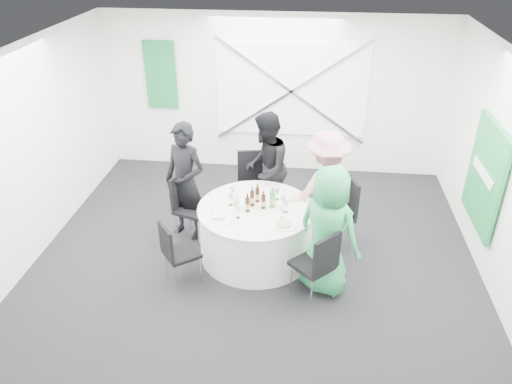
# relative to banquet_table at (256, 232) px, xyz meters

# --- Properties ---
(floor) EXTENTS (6.00, 6.00, 0.00)m
(floor) POSITION_rel_banquet_table_xyz_m (0.00, -0.20, -0.38)
(floor) COLOR black
(floor) RESTS_ON ground
(ceiling) EXTENTS (6.00, 6.00, 0.00)m
(ceiling) POSITION_rel_banquet_table_xyz_m (0.00, -0.20, 2.42)
(ceiling) COLOR white
(ceiling) RESTS_ON wall_back
(wall_back) EXTENTS (6.00, 0.00, 6.00)m
(wall_back) POSITION_rel_banquet_table_xyz_m (0.00, 2.80, 1.02)
(wall_back) COLOR white
(wall_back) RESTS_ON floor
(wall_front) EXTENTS (6.00, 0.00, 6.00)m
(wall_front) POSITION_rel_banquet_table_xyz_m (0.00, -3.20, 1.02)
(wall_front) COLOR white
(wall_front) RESTS_ON floor
(wall_left) EXTENTS (0.00, 6.00, 6.00)m
(wall_left) POSITION_rel_banquet_table_xyz_m (-3.00, -0.20, 1.02)
(wall_left) COLOR white
(wall_left) RESTS_ON floor
(wall_right) EXTENTS (0.00, 6.00, 6.00)m
(wall_right) POSITION_rel_banquet_table_xyz_m (3.00, -0.20, 1.02)
(wall_right) COLOR white
(wall_right) RESTS_ON floor
(window_panel) EXTENTS (2.60, 0.03, 1.60)m
(window_panel) POSITION_rel_banquet_table_xyz_m (0.30, 2.76, 1.12)
(window_panel) COLOR silver
(window_panel) RESTS_ON wall_back
(window_brace_a) EXTENTS (2.63, 0.05, 1.84)m
(window_brace_a) POSITION_rel_banquet_table_xyz_m (0.30, 2.72, 1.12)
(window_brace_a) COLOR silver
(window_brace_a) RESTS_ON window_panel
(window_brace_b) EXTENTS (2.63, 0.05, 1.84)m
(window_brace_b) POSITION_rel_banquet_table_xyz_m (0.30, 2.72, 1.12)
(window_brace_b) COLOR silver
(window_brace_b) RESTS_ON window_panel
(green_banner) EXTENTS (0.55, 0.04, 1.20)m
(green_banner) POSITION_rel_banquet_table_xyz_m (-2.00, 2.75, 1.32)
(green_banner) COLOR #166F33
(green_banner) RESTS_ON wall_back
(green_sign) EXTENTS (0.05, 1.20, 1.40)m
(green_sign) POSITION_rel_banquet_table_xyz_m (2.94, 0.40, 0.82)
(green_sign) COLOR #1A8F3E
(green_sign) RESTS_ON wall_right
(banquet_table) EXTENTS (1.56, 1.56, 0.76)m
(banquet_table) POSITION_rel_banquet_table_xyz_m (0.00, 0.00, 0.00)
(banquet_table) COLOR white
(banquet_table) RESTS_ON floor
(chair_back) EXTENTS (0.53, 0.54, 1.02)m
(chair_back) POSITION_rel_banquet_table_xyz_m (-0.19, 1.13, 0.22)
(chair_back) COLOR black
(chair_back) RESTS_ON floor
(chair_back_left) EXTENTS (0.58, 0.57, 0.99)m
(chair_back_left) POSITION_rel_banquet_table_xyz_m (-1.02, 0.35, 0.20)
(chair_back_left) COLOR black
(chair_back_left) RESTS_ON floor
(chair_back_right) EXTENTS (0.60, 0.60, 1.04)m
(chair_back_right) POSITION_rel_banquet_table_xyz_m (1.15, 0.39, 0.23)
(chair_back_right) COLOR black
(chair_back_right) RESTS_ON floor
(chair_front_right) EXTENTS (0.62, 0.62, 0.97)m
(chair_front_right) POSITION_rel_banquet_table_xyz_m (0.84, -0.83, 0.19)
(chair_front_right) COLOR black
(chair_front_right) RESTS_ON floor
(chair_front_left) EXTENTS (0.56, 0.56, 0.88)m
(chair_front_left) POSITION_rel_banquet_table_xyz_m (-0.93, -0.71, 0.13)
(chair_front_left) COLOR black
(chair_front_left) RESTS_ON floor
(person_man_back_left) EXTENTS (0.74, 0.62, 1.74)m
(person_man_back_left) POSITION_rel_banquet_table_xyz_m (-1.05, 0.41, 0.49)
(person_man_back_left) COLOR black
(person_man_back_left) RESTS_ON floor
(person_man_back) EXTENTS (0.48, 0.85, 1.71)m
(person_man_back) POSITION_rel_banquet_table_xyz_m (0.03, 1.00, 0.48)
(person_man_back) COLOR black
(person_man_back) RESTS_ON floor
(person_woman_pink) EXTENTS (1.19, 0.96, 1.68)m
(person_woman_pink) POSITION_rel_banquet_table_xyz_m (0.91, 0.50, 0.46)
(person_woman_pink) COLOR #CF8691
(person_woman_pink) RESTS_ON floor
(person_woman_green) EXTENTS (0.98, 0.89, 1.69)m
(person_woman_green) POSITION_rel_banquet_table_xyz_m (0.94, -0.58, 0.46)
(person_woman_green) COLOR #2B9E58
(person_woman_green) RESTS_ON floor
(plate_back) EXTENTS (0.26, 0.26, 0.01)m
(plate_back) POSITION_rel_banquet_table_xyz_m (0.01, 0.53, 0.39)
(plate_back) COLOR white
(plate_back) RESTS_ON banquet_table
(plate_back_left) EXTENTS (0.28, 0.28, 0.01)m
(plate_back_left) POSITION_rel_banquet_table_xyz_m (-0.49, 0.21, 0.39)
(plate_back_left) COLOR white
(plate_back_left) RESTS_ON banquet_table
(plate_back_right) EXTENTS (0.25, 0.25, 0.04)m
(plate_back_right) POSITION_rel_banquet_table_xyz_m (0.50, 0.26, 0.40)
(plate_back_right) COLOR white
(plate_back_right) RESTS_ON banquet_table
(plate_front_right) EXTENTS (0.30, 0.30, 0.04)m
(plate_front_right) POSITION_rel_banquet_table_xyz_m (0.40, -0.39, 0.40)
(plate_front_right) COLOR white
(plate_front_right) RESTS_ON banquet_table
(plate_front_left) EXTENTS (0.27, 0.27, 0.01)m
(plate_front_left) POSITION_rel_banquet_table_xyz_m (-0.38, -0.35, 0.39)
(plate_front_left) COLOR white
(plate_front_left) RESTS_ON banquet_table
(napkin) EXTENTS (0.17, 0.12, 0.04)m
(napkin) POSITION_rel_banquet_table_xyz_m (-0.44, -0.33, 0.42)
(napkin) COLOR white
(napkin) RESTS_ON plate_front_left
(beer_bottle_a) EXTENTS (0.06, 0.06, 0.28)m
(beer_bottle_a) POSITION_rel_banquet_table_xyz_m (-0.06, 0.05, 0.49)
(beer_bottle_a) COLOR #371C0A
(beer_bottle_a) RESTS_ON banquet_table
(beer_bottle_b) EXTENTS (0.06, 0.06, 0.27)m
(beer_bottle_b) POSITION_rel_banquet_table_xyz_m (-0.00, 0.16, 0.48)
(beer_bottle_b) COLOR #371C0A
(beer_bottle_b) RESTS_ON banquet_table
(beer_bottle_c) EXTENTS (0.06, 0.06, 0.26)m
(beer_bottle_c) POSITION_rel_banquet_table_xyz_m (0.10, 0.00, 0.48)
(beer_bottle_c) COLOR #371C0A
(beer_bottle_c) RESTS_ON banquet_table
(beer_bottle_d) EXTENTS (0.06, 0.06, 0.26)m
(beer_bottle_d) POSITION_rel_banquet_table_xyz_m (-0.10, -0.10, 0.48)
(beer_bottle_d) COLOR #371C0A
(beer_bottle_d) RESTS_ON banquet_table
(green_water_bottle) EXTENTS (0.08, 0.08, 0.29)m
(green_water_bottle) POSITION_rel_banquet_table_xyz_m (0.21, 0.06, 0.49)
(green_water_bottle) COLOR green
(green_water_bottle) RESTS_ON banquet_table
(clear_water_bottle) EXTENTS (0.08, 0.08, 0.30)m
(clear_water_bottle) POSITION_rel_banquet_table_xyz_m (-0.26, -0.06, 0.50)
(clear_water_bottle) COLOR white
(clear_water_bottle) RESTS_ON banquet_table
(wine_glass_a) EXTENTS (0.07, 0.07, 0.17)m
(wine_glass_a) POSITION_rel_banquet_table_xyz_m (-0.35, 0.03, 0.50)
(wine_glass_a) COLOR white
(wine_glass_a) RESTS_ON banquet_table
(wine_glass_b) EXTENTS (0.07, 0.07, 0.17)m
(wine_glass_b) POSITION_rel_banquet_table_xyz_m (-0.20, -0.27, 0.50)
(wine_glass_b) COLOR white
(wine_glass_b) RESTS_ON banquet_table
(wine_glass_c) EXTENTS (0.07, 0.07, 0.17)m
(wine_glass_c) POSITION_rel_banquet_table_xyz_m (-0.34, 0.23, 0.50)
(wine_glass_c) COLOR white
(wine_glass_c) RESTS_ON banquet_table
(wine_glass_d) EXTENTS (0.07, 0.07, 0.17)m
(wine_glass_d) POSITION_rel_banquet_table_xyz_m (0.36, -0.22, 0.50)
(wine_glass_d) COLOR white
(wine_glass_d) RESTS_ON banquet_table
(wine_glass_e) EXTENTS (0.07, 0.07, 0.17)m
(wine_glass_e) POSITION_rel_banquet_table_xyz_m (0.40, -0.07, 0.50)
(wine_glass_e) COLOR white
(wine_glass_e) RESTS_ON banquet_table
(wine_glass_f) EXTENTS (0.07, 0.07, 0.17)m
(wine_glass_f) POSITION_rel_banquet_table_xyz_m (0.26, 0.25, 0.50)
(wine_glass_f) COLOR white
(wine_glass_f) RESTS_ON banquet_table
(wine_glass_g) EXTENTS (0.07, 0.07, 0.17)m
(wine_glass_g) POSITION_rel_banquet_table_xyz_m (0.36, 0.05, 0.50)
(wine_glass_g) COLOR white
(wine_glass_g) RESTS_ON banquet_table
(fork_a) EXTENTS (0.07, 0.14, 0.01)m
(fork_a) POSITION_rel_banquet_table_xyz_m (0.57, 0.07, 0.38)
(fork_a) COLOR silver
(fork_a) RESTS_ON banquet_table
(knife_a) EXTENTS (0.10, 0.13, 0.01)m
(knife_a) POSITION_rel_banquet_table_xyz_m (0.36, 0.45, 0.38)
(knife_a) COLOR silver
(knife_a) RESTS_ON banquet_table
(fork_b) EXTENTS (0.10, 0.13, 0.01)m
(fork_b) POSITION_rel_banquet_table_xyz_m (0.34, -0.46, 0.38)
(fork_b) COLOR silver
(fork_b) RESTS_ON banquet_table
(knife_b) EXTENTS (0.10, 0.13, 0.01)m
(knife_b) POSITION_rel_banquet_table_xyz_m (0.55, -0.18, 0.38)
(knife_b) COLOR silver
(knife_b) RESTS_ON banquet_table
(fork_c) EXTENTS (0.11, 0.13, 0.01)m
(fork_c) POSITION_rel_banquet_table_xyz_m (-0.54, -0.21, 0.38)
(fork_c) COLOR silver
(fork_c) RESTS_ON banquet_table
(knife_c) EXTENTS (0.10, 0.13, 0.01)m
(knife_c) POSITION_rel_banquet_table_xyz_m (-0.35, -0.46, 0.38)
(knife_c) COLOR silver
(knife_c) RESTS_ON banquet_table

